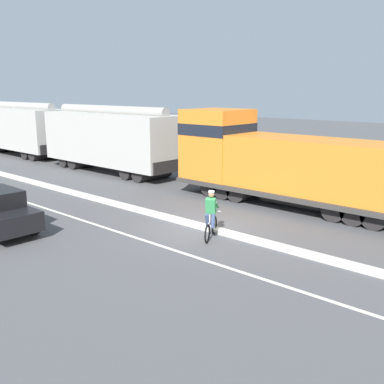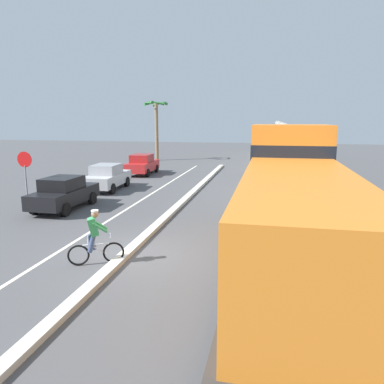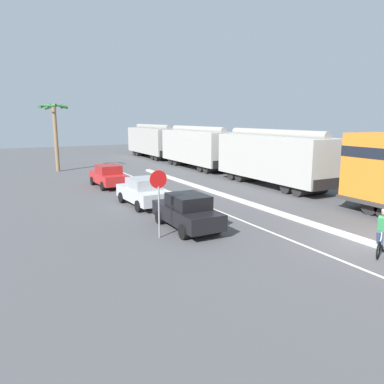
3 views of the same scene
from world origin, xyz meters
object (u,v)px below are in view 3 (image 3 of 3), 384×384
(hopper_car_middle, at_px, (197,147))
(stop_sign, at_px, (159,191))
(parked_car_black, at_px, (187,211))
(cyclist, at_px, (382,234))
(parked_car_silver, at_px, (143,192))
(palm_tree_near, at_px, (55,121))
(hopper_car_trailing, at_px, (153,141))
(hopper_car_lead, at_px, (273,158))
(parked_car_red, at_px, (108,176))

(hopper_car_middle, height_order, stop_sign, hopper_car_middle)
(hopper_car_middle, xyz_separation_m, parked_car_black, (-10.66, -18.31, -1.26))
(hopper_car_middle, relative_size, cyclist, 6.18)
(parked_car_silver, relative_size, palm_tree_near, 0.66)
(hopper_car_trailing, height_order, palm_tree_near, palm_tree_near)
(parked_car_black, height_order, stop_sign, stop_sign)
(hopper_car_lead, xyz_separation_m, parked_car_black, (-10.66, -6.71, -1.26))
(hopper_car_middle, xyz_separation_m, hopper_car_trailing, (0.00, 11.60, 0.00))
(parked_car_black, bearing_deg, hopper_car_middle, 59.80)
(cyclist, relative_size, palm_tree_near, 0.27)
(hopper_car_middle, height_order, parked_car_silver, hopper_car_middle)
(hopper_car_lead, relative_size, parked_car_black, 2.51)
(parked_car_black, xyz_separation_m, parked_car_silver, (-0.11, 5.30, 0.00))
(parked_car_silver, bearing_deg, stop_sign, -104.54)
(parked_car_black, height_order, cyclist, cyclist)
(parked_car_silver, xyz_separation_m, palm_tree_near, (-2.00, 17.16, 3.86))
(parked_car_black, relative_size, stop_sign, 1.47)
(hopper_car_middle, xyz_separation_m, cyclist, (-5.89, -24.65, -1.26))
(parked_car_black, distance_m, parked_car_silver, 5.30)
(parked_car_red, height_order, palm_tree_near, palm_tree_near)
(palm_tree_near, bearing_deg, parked_car_red, -79.40)
(hopper_car_trailing, height_order, cyclist, hopper_car_trailing)
(hopper_car_trailing, height_order, parked_car_black, hopper_car_trailing)
(palm_tree_near, bearing_deg, hopper_car_lead, -50.98)
(palm_tree_near, bearing_deg, parked_car_silver, -83.34)
(hopper_car_lead, height_order, parked_car_red, hopper_car_lead)
(hopper_car_middle, height_order, hopper_car_trailing, same)
(hopper_car_middle, bearing_deg, stop_sign, -123.05)
(hopper_car_middle, bearing_deg, hopper_car_lead, -90.00)
(hopper_car_lead, bearing_deg, hopper_car_trailing, 90.00)
(hopper_car_lead, bearing_deg, stop_sign, -149.35)
(parked_car_red, distance_m, palm_tree_near, 11.18)
(hopper_car_trailing, relative_size, parked_car_silver, 2.49)
(hopper_car_lead, xyz_separation_m, parked_car_red, (-10.84, 5.44, -1.26))
(parked_car_silver, bearing_deg, hopper_car_middle, 50.40)
(hopper_car_middle, relative_size, hopper_car_trailing, 1.00)
(parked_car_black, xyz_separation_m, cyclist, (4.77, -6.35, 0.00))
(hopper_car_middle, bearing_deg, hopper_car_trailing, 90.00)
(hopper_car_trailing, distance_m, palm_tree_near, 15.01)
(parked_car_red, bearing_deg, parked_car_silver, -89.39)
(hopper_car_trailing, bearing_deg, parked_car_black, -109.61)
(parked_car_red, bearing_deg, hopper_car_lead, -26.66)
(hopper_car_lead, height_order, hopper_car_middle, same)
(parked_car_red, xyz_separation_m, cyclist, (4.95, -18.49, 0.00))
(parked_car_silver, relative_size, parked_car_red, 1.00)
(hopper_car_trailing, distance_m, parked_car_red, 20.84)
(hopper_car_lead, relative_size, stop_sign, 3.68)
(palm_tree_near, bearing_deg, stop_sign, -88.81)
(parked_car_black, bearing_deg, parked_car_silver, 91.15)
(hopper_car_middle, relative_size, parked_car_red, 2.49)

